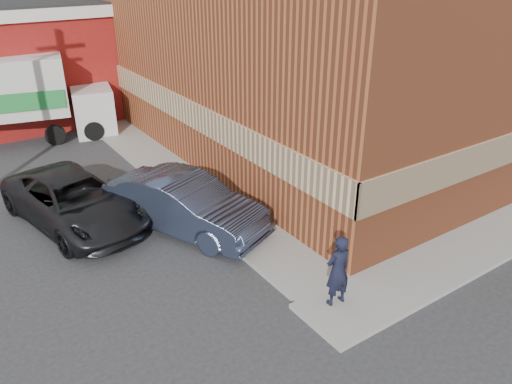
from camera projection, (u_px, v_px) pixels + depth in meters
ground at (305, 301)px, 12.17m from camera, size 90.00×90.00×0.00m
brick_building at (331, 29)px, 21.11m from camera, size 14.25×18.25×9.36m
sidewalk_west at (169, 171)px, 19.15m from camera, size 1.80×18.00×0.12m
man at (338, 271)px, 11.53m from camera, size 0.69×0.48×1.82m
sedan at (185, 204)px, 14.92m from camera, size 3.75×5.48×1.71m
suv_a at (74, 201)px, 15.30m from camera, size 3.71×6.01×1.55m
box_truck at (13, 94)px, 21.37m from camera, size 7.78×3.81×3.69m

